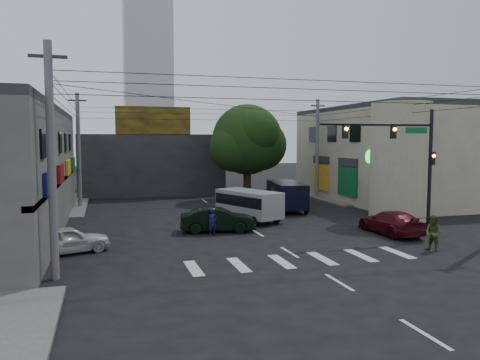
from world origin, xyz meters
name	(u,v)px	position (x,y,z in m)	size (l,w,h in m)	color
ground	(269,240)	(0.00, 0.00, 0.00)	(160.00, 160.00, 0.00)	black
sidewalk_far_right	(375,193)	(18.00, 18.00, 0.07)	(16.00, 16.00, 0.15)	#514F4C
building_right	(406,156)	(18.00, 13.00, 4.00)	(14.00, 18.00, 8.00)	gray
corner_column	(400,161)	(11.00, 4.00, 4.00)	(4.00, 4.00, 8.00)	gray
building_far	(149,163)	(-4.00, 26.00, 3.00)	(14.00, 10.00, 6.00)	#232326
billboard	(153,120)	(-4.00, 21.10, 7.30)	(7.00, 0.30, 2.60)	olive
tower_distant	(147,55)	(0.00, 70.00, 22.00)	(9.00, 9.00, 44.00)	silver
street_tree	(247,140)	(4.00, 17.00, 5.47)	(6.40, 6.40, 8.70)	black
traffic_gantry	(406,151)	(7.82, -1.00, 4.83)	(7.10, 0.35, 7.20)	black
utility_pole_near_left	(52,162)	(-10.50, -4.50, 4.60)	(0.32, 0.32, 9.20)	#59595B
utility_pole_far_left	(79,151)	(-10.50, 16.00, 4.60)	(0.32, 0.32, 9.20)	#59595B
utility_pole_far_right	(317,149)	(10.50, 16.00, 4.60)	(0.32, 0.32, 9.20)	#59595B
dark_sedan	(218,220)	(-2.15, 2.97, 0.73)	(4.61, 2.24, 1.46)	black
white_compact	(67,240)	(-10.34, -0.19, 0.67)	(4.22, 2.73, 1.34)	#BBBBB6
maroon_sedan	(391,222)	(7.34, -0.48, 0.68)	(2.02, 4.74, 1.36)	#440912
silver_minivan	(249,206)	(0.72, 5.95, 1.03)	(3.76, 5.20, 2.06)	#B4B8BD
navy_van	(287,196)	(4.96, 9.71, 1.10)	(2.85, 5.72, 2.19)	black
traffic_officer	(213,222)	(-2.65, 2.13, 0.78)	(0.67, 0.56, 1.55)	#131643
pedestrian_olive	(433,233)	(6.91, -4.69, 0.89)	(0.94, 1.05, 1.77)	#3C4620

